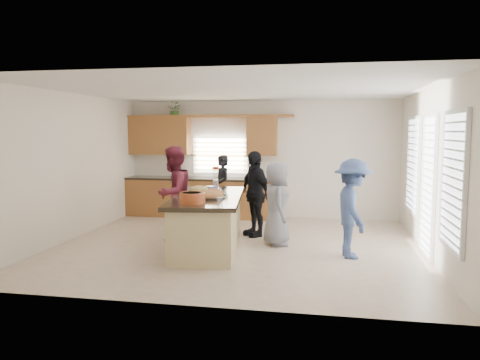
% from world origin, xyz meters
% --- Properties ---
extents(floor, '(6.50, 6.50, 0.00)m').
position_xyz_m(floor, '(0.00, 0.00, 0.00)').
color(floor, beige).
rests_on(floor, ground).
extents(room_shell, '(6.52, 6.02, 2.81)m').
position_xyz_m(room_shell, '(0.00, 0.00, 1.90)').
color(room_shell, silver).
rests_on(room_shell, ground).
extents(back_cabinetry, '(4.08, 0.66, 2.46)m').
position_xyz_m(back_cabinetry, '(-1.47, 2.73, 0.91)').
color(back_cabinetry, '#965C2B').
rests_on(back_cabinetry, ground).
extents(right_wall_glazing, '(0.06, 4.00, 2.25)m').
position_xyz_m(right_wall_glazing, '(3.22, -0.13, 1.34)').
color(right_wall_glazing, white).
rests_on(right_wall_glazing, ground).
extents(island, '(1.49, 2.83, 0.95)m').
position_xyz_m(island, '(-0.48, -0.30, 0.45)').
color(island, '#D2BE82').
rests_on(island, ground).
extents(platter_front, '(0.48, 0.48, 0.20)m').
position_xyz_m(platter_front, '(-0.35, -0.59, 0.98)').
color(platter_front, black).
rests_on(platter_front, island).
extents(platter_mid, '(0.39, 0.39, 0.16)m').
position_xyz_m(platter_mid, '(-0.40, -0.18, 0.98)').
color(platter_mid, black).
rests_on(platter_mid, island).
extents(platter_back, '(0.40, 0.40, 0.16)m').
position_xyz_m(platter_back, '(-0.78, 0.20, 0.98)').
color(platter_back, black).
rests_on(platter_back, island).
extents(salad_bowl, '(0.40, 0.40, 0.17)m').
position_xyz_m(salad_bowl, '(-0.49, -1.21, 1.04)').
color(salad_bowl, '#C04F23').
rests_on(salad_bowl, island).
extents(clear_cup, '(0.09, 0.09, 0.10)m').
position_xyz_m(clear_cup, '(-0.04, -1.23, 1.00)').
color(clear_cup, white).
rests_on(clear_cup, island).
extents(plate_stack, '(0.24, 0.24, 0.04)m').
position_xyz_m(plate_stack, '(-0.66, 0.73, 0.97)').
color(plate_stack, '#B696DA').
rests_on(plate_stack, island).
extents(flower_vase, '(0.14, 0.14, 0.42)m').
position_xyz_m(flower_vase, '(-0.62, 0.91, 1.18)').
color(flower_vase, silver).
rests_on(flower_vase, island).
extents(potted_plant, '(0.38, 0.34, 0.38)m').
position_xyz_m(potted_plant, '(-2.09, 2.82, 2.59)').
color(potted_plant, '#396729').
rests_on(potted_plant, back_cabinetry).
extents(woman_left_back, '(0.61, 0.66, 1.52)m').
position_xyz_m(woman_left_back, '(-0.86, 2.54, 0.76)').
color(woman_left_back, black).
rests_on(woman_left_back, ground).
extents(woman_left_mid, '(0.86, 1.01, 1.80)m').
position_xyz_m(woman_left_mid, '(-1.29, 0.24, 0.90)').
color(woman_left_mid, maroon).
rests_on(woman_left_mid, ground).
extents(woman_left_front, '(0.94, 1.03, 1.69)m').
position_xyz_m(woman_left_front, '(0.18, 0.86, 0.85)').
color(woman_left_front, black).
rests_on(woman_left_front, ground).
extents(woman_right_back, '(0.76, 1.14, 1.63)m').
position_xyz_m(woman_right_back, '(2.00, -0.43, 0.82)').
color(woman_right_back, '#3B4F81').
rests_on(woman_right_back, ground).
extents(woman_right_front, '(0.64, 0.83, 1.51)m').
position_xyz_m(woman_right_front, '(0.69, 0.19, 0.76)').
color(woman_right_front, slate).
rests_on(woman_right_front, ground).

